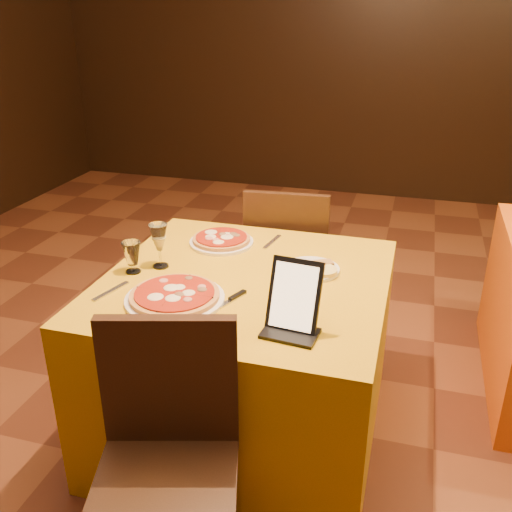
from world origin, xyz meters
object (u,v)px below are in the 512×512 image
(pizza_near, at_px, (175,297))
(tablet, at_px, (294,296))
(chair_main_far, at_px, (290,263))
(water_glass, at_px, (132,257))
(pizza_far, at_px, (221,241))
(wine_glass, at_px, (159,245))
(main_table, at_px, (246,358))
(chair_main_near, at_px, (165,486))

(pizza_near, xyz_separation_m, tablet, (0.46, -0.06, 0.10))
(chair_main_far, distance_m, water_glass, 1.05)
(pizza_far, relative_size, wine_glass, 1.51)
(chair_main_far, relative_size, water_glass, 7.00)
(pizza_near, xyz_separation_m, pizza_far, (-0.01, 0.55, -0.00))
(wine_glass, distance_m, tablet, 0.70)
(water_glass, xyz_separation_m, tablet, (0.71, -0.24, 0.06))
(main_table, relative_size, water_glass, 8.46)
(main_table, bearing_deg, pizza_far, 124.01)
(main_table, xyz_separation_m, chair_main_near, (-0.00, -0.80, 0.08))
(wine_glass, height_order, water_glass, wine_glass)
(tablet, bearing_deg, main_table, 136.03)
(chair_main_near, height_order, wine_glass, wine_glass)
(pizza_far, distance_m, wine_glass, 0.35)
(pizza_near, distance_m, wine_glass, 0.32)
(pizza_far, bearing_deg, main_table, -55.99)
(chair_main_near, distance_m, chair_main_far, 1.61)
(pizza_far, bearing_deg, chair_main_near, -79.49)
(wine_glass, bearing_deg, chair_main_far, 65.61)
(main_table, bearing_deg, pizza_near, -127.71)
(pizza_near, xyz_separation_m, water_glass, (-0.26, 0.17, 0.05))
(chair_main_far, bearing_deg, water_glass, 58.09)
(tablet, bearing_deg, water_glass, 167.22)
(pizza_far, height_order, water_glass, water_glass)
(main_table, height_order, pizza_near, pizza_near)
(main_table, height_order, water_glass, water_glass)
(main_table, distance_m, tablet, 0.64)
(pizza_near, bearing_deg, tablet, -7.88)
(chair_main_near, distance_m, water_glass, 0.93)
(water_glass, distance_m, tablet, 0.75)
(water_glass, bearing_deg, tablet, -18.46)
(water_glass, bearing_deg, chair_main_near, -58.43)
(main_table, distance_m, pizza_near, 0.50)
(main_table, relative_size, chair_main_far, 1.21)
(water_glass, bearing_deg, pizza_far, 57.24)
(main_table, distance_m, chair_main_far, 0.81)
(pizza_near, distance_m, pizza_far, 0.55)
(chair_main_near, relative_size, pizza_near, 2.50)
(pizza_near, bearing_deg, pizza_far, 91.43)
(chair_main_far, bearing_deg, main_table, 85.06)
(pizza_near, bearing_deg, water_glass, 145.76)
(wine_glass, relative_size, water_glass, 1.46)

